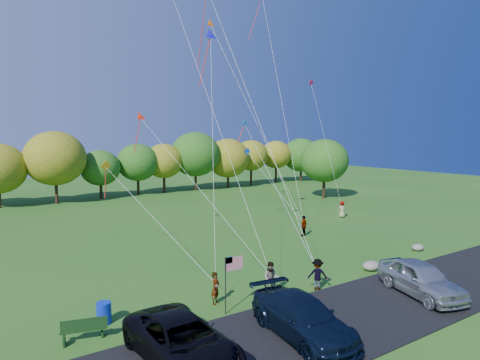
{
  "coord_description": "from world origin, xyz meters",
  "views": [
    {
      "loc": [
        -14.55,
        -16.4,
        8.06
      ],
      "look_at": [
        0.51,
        6.0,
        5.15
      ],
      "focal_mm": 32.0,
      "sensor_mm": 36.0,
      "label": 1
    }
  ],
  "objects_px": {
    "minivan_navy": "(302,318)",
    "flyer_a": "(216,288)",
    "flyer_b": "(271,279)",
    "flyer_e": "(342,209)",
    "minivan_silver": "(421,278)",
    "park_bench": "(84,329)",
    "flyer_c": "(317,274)",
    "trash_barrel": "(104,313)",
    "minivan_dark": "(182,341)",
    "flyer_d": "(304,226)"
  },
  "relations": [
    {
      "from": "park_bench",
      "to": "minivan_navy",
      "type": "bearing_deg",
      "value": -16.22
    },
    {
      "from": "minivan_silver",
      "to": "flyer_b",
      "type": "xyz_separation_m",
      "value": [
        -6.12,
        4.24,
        -0.05
      ]
    },
    {
      "from": "flyer_d",
      "to": "trash_barrel",
      "type": "distance_m",
      "value": 19.11
    },
    {
      "from": "minivan_silver",
      "to": "flyer_e",
      "type": "xyz_separation_m",
      "value": [
        12.0,
        16.27,
        -0.11
      ]
    },
    {
      "from": "trash_barrel",
      "to": "flyer_e",
      "type": "bearing_deg",
      "value": 22.11
    },
    {
      "from": "trash_barrel",
      "to": "flyer_c",
      "type": "bearing_deg",
      "value": -11.86
    },
    {
      "from": "minivan_dark",
      "to": "flyer_c",
      "type": "distance_m",
      "value": 9.41
    },
    {
      "from": "flyer_b",
      "to": "trash_barrel",
      "type": "distance_m",
      "value": 8.06
    },
    {
      "from": "minivan_dark",
      "to": "flyer_e",
      "type": "height_order",
      "value": "minivan_dark"
    },
    {
      "from": "flyer_c",
      "to": "trash_barrel",
      "type": "xyz_separation_m",
      "value": [
        -10.38,
        2.18,
        -0.35
      ]
    },
    {
      "from": "park_bench",
      "to": "flyer_c",
      "type": "bearing_deg",
      "value": 10.78
    },
    {
      "from": "flyer_c",
      "to": "park_bench",
      "type": "distance_m",
      "value": 11.55
    },
    {
      "from": "minivan_dark",
      "to": "flyer_b",
      "type": "relative_size",
      "value": 3.3
    },
    {
      "from": "flyer_a",
      "to": "flyer_e",
      "type": "relative_size",
      "value": 0.97
    },
    {
      "from": "minivan_silver",
      "to": "trash_barrel",
      "type": "relative_size",
      "value": 5.38
    },
    {
      "from": "minivan_silver",
      "to": "minivan_dark",
      "type": "bearing_deg",
      "value": -167.43
    },
    {
      "from": "flyer_b",
      "to": "trash_barrel",
      "type": "bearing_deg",
      "value": -155.1
    },
    {
      "from": "minivan_dark",
      "to": "minivan_navy",
      "type": "distance_m",
      "value": 4.89
    },
    {
      "from": "flyer_c",
      "to": "park_bench",
      "type": "relative_size",
      "value": 0.96
    },
    {
      "from": "flyer_b",
      "to": "flyer_e",
      "type": "xyz_separation_m",
      "value": [
        18.12,
        12.03,
        -0.05
      ]
    },
    {
      "from": "minivan_silver",
      "to": "trash_barrel",
      "type": "distance_m",
      "value": 15.15
    },
    {
      "from": "minivan_dark",
      "to": "flyer_b",
      "type": "xyz_separation_m",
      "value": [
        6.58,
        3.33,
        0.01
      ]
    },
    {
      "from": "minivan_dark",
      "to": "flyer_a",
      "type": "xyz_separation_m",
      "value": [
        3.71,
        3.96,
        -0.07
      ]
    },
    {
      "from": "flyer_b",
      "to": "park_bench",
      "type": "relative_size",
      "value": 1.0
    },
    {
      "from": "flyer_e",
      "to": "minivan_dark",
      "type": "bearing_deg",
      "value": 63.48
    },
    {
      "from": "minivan_dark",
      "to": "trash_barrel",
      "type": "bearing_deg",
      "value": 104.6
    },
    {
      "from": "minivan_silver",
      "to": "flyer_c",
      "type": "bearing_deg",
      "value": 152.78
    },
    {
      "from": "flyer_c",
      "to": "flyer_d",
      "type": "distance_m",
      "value": 11.78
    },
    {
      "from": "flyer_a",
      "to": "flyer_b",
      "type": "xyz_separation_m",
      "value": [
        2.87,
        -0.63,
        0.08
      ]
    },
    {
      "from": "minivan_navy",
      "to": "flyer_a",
      "type": "relative_size",
      "value": 3.49
    },
    {
      "from": "minivan_navy",
      "to": "trash_barrel",
      "type": "height_order",
      "value": "minivan_navy"
    },
    {
      "from": "flyer_a",
      "to": "park_bench",
      "type": "distance_m",
      "value": 6.19
    },
    {
      "from": "minivan_silver",
      "to": "flyer_e",
      "type": "relative_size",
      "value": 3.11
    },
    {
      "from": "flyer_d",
      "to": "flyer_e",
      "type": "distance_m",
      "value": 8.99
    },
    {
      "from": "minivan_navy",
      "to": "flyer_c",
      "type": "height_order",
      "value": "flyer_c"
    },
    {
      "from": "minivan_dark",
      "to": "flyer_b",
      "type": "distance_m",
      "value": 7.37
    },
    {
      "from": "park_bench",
      "to": "trash_barrel",
      "type": "relative_size",
      "value": 1.84
    },
    {
      "from": "minivan_silver",
      "to": "flyer_c",
      "type": "xyz_separation_m",
      "value": [
        -3.65,
        3.51,
        -0.09
      ]
    },
    {
      "from": "minivan_navy",
      "to": "flyer_e",
      "type": "bearing_deg",
      "value": 45.56
    },
    {
      "from": "flyer_b",
      "to": "minivan_silver",
      "type": "bearing_deg",
      "value": 0.59
    },
    {
      "from": "trash_barrel",
      "to": "minivan_navy",
      "type": "bearing_deg",
      "value": -42.96
    },
    {
      "from": "minivan_dark",
      "to": "minivan_navy",
      "type": "height_order",
      "value": "minivan_navy"
    },
    {
      "from": "flyer_a",
      "to": "flyer_d",
      "type": "relative_size",
      "value": 0.94
    },
    {
      "from": "flyer_e",
      "to": "flyer_a",
      "type": "bearing_deg",
      "value": 60.11
    },
    {
      "from": "flyer_a",
      "to": "flyer_e",
      "type": "height_order",
      "value": "flyer_e"
    },
    {
      "from": "flyer_a",
      "to": "flyer_c",
      "type": "xyz_separation_m",
      "value": [
        5.33,
        -1.36,
        0.04
      ]
    },
    {
      "from": "minivan_silver",
      "to": "flyer_a",
      "type": "distance_m",
      "value": 10.22
    },
    {
      "from": "minivan_silver",
      "to": "flyer_b",
      "type": "bearing_deg",
      "value": 161.94
    },
    {
      "from": "minivan_dark",
      "to": "flyer_d",
      "type": "height_order",
      "value": "flyer_d"
    },
    {
      "from": "trash_barrel",
      "to": "flyer_d",
      "type": "bearing_deg",
      "value": 21.43
    }
  ]
}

